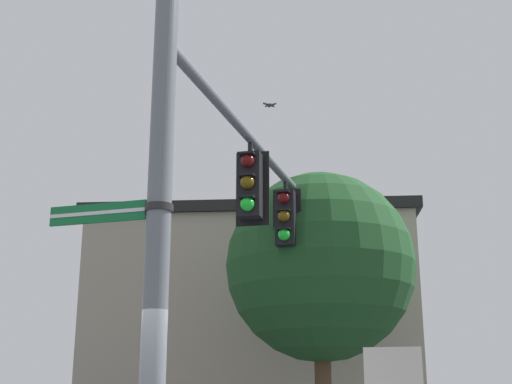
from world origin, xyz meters
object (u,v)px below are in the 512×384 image
object	(u,v)px
traffic_light_mid_outer	(311,242)
street_name_sign	(127,211)
traffic_light_nearest_pole	(250,185)
traffic_light_mid_inner	(285,218)
bird_flying	(270,105)

from	to	relation	value
traffic_light_mid_outer	street_name_sign	distance (m)	7.89
traffic_light_nearest_pole	traffic_light_mid_inner	size ratio (longest dim) A/B	1.00
traffic_light_mid_outer	bird_flying	world-z (taller)	bird_flying
bird_flying	traffic_light_nearest_pole	bearing A→B (deg)	96.42
traffic_light_mid_inner	street_name_sign	world-z (taller)	traffic_light_mid_inner
street_name_sign	bird_flying	bearing A→B (deg)	-91.94
traffic_light_mid_inner	bird_flying	world-z (taller)	bird_flying
traffic_light_nearest_pole	traffic_light_mid_outer	distance (m)	4.47
traffic_light_mid_inner	traffic_light_mid_outer	distance (m)	2.24
traffic_light_mid_inner	traffic_light_mid_outer	world-z (taller)	same
traffic_light_mid_inner	traffic_light_nearest_pole	bearing A→B (deg)	86.30
traffic_light_nearest_pole	bird_flying	xyz separation A→B (m)	(0.38, -3.34, 2.78)
traffic_light_mid_inner	traffic_light_mid_outer	bearing A→B (deg)	-93.70
traffic_light_mid_outer	bird_flying	bearing A→B (deg)	59.36
traffic_light_mid_inner	bird_flying	xyz separation A→B (m)	(0.52, -1.11, 2.78)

